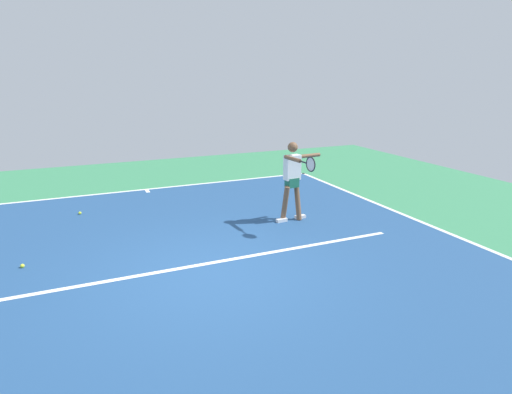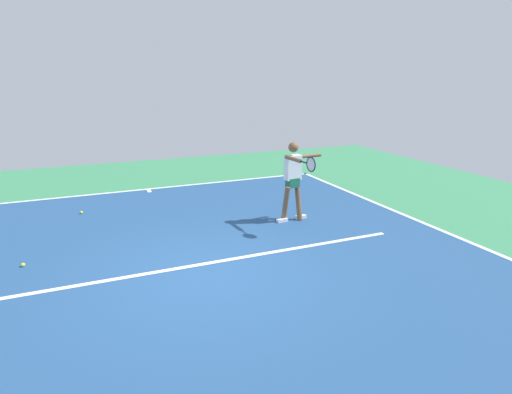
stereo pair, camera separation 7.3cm
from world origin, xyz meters
TOP-DOWN VIEW (x-y plane):
  - ground_plane at (0.00, 0.00)m, footprint 19.84×19.84m
  - court_surface at (0.00, 0.00)m, footprint 10.02×11.49m
  - court_line_baseline_near at (0.00, -5.70)m, footprint 10.02×0.10m
  - court_line_sideline_left at (-4.96, 0.00)m, footprint 0.10×11.49m
  - court_line_service at (0.00, -0.39)m, footprint 7.51×0.10m
  - court_line_centre_mark at (0.00, -5.50)m, footprint 0.10×0.30m
  - tennis_player at (-2.46, -1.78)m, footprint 1.06×1.19m
  - tennis_ball_by_sideline at (2.71, -1.45)m, footprint 0.07×0.07m
  - tennis_ball_near_service_line at (1.75, -4.07)m, footprint 0.07×0.07m

SIDE VIEW (x-z plane):
  - ground_plane at x=0.00m, z-range 0.00..0.00m
  - court_surface at x=0.00m, z-range 0.00..0.00m
  - court_line_baseline_near at x=0.00m, z-range 0.00..0.01m
  - court_line_sideline_left at x=-4.96m, z-range 0.00..0.01m
  - court_line_service at x=0.00m, z-range 0.00..0.01m
  - court_line_centre_mark at x=0.00m, z-range 0.00..0.01m
  - tennis_ball_by_sideline at x=2.71m, z-range 0.00..0.07m
  - tennis_ball_near_service_line at x=1.75m, z-range 0.00..0.07m
  - tennis_player at x=-2.46m, z-range 0.12..1.84m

